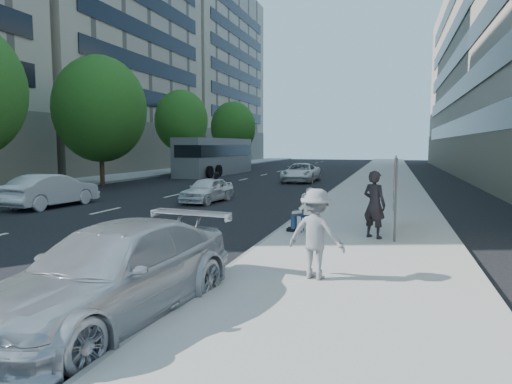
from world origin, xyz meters
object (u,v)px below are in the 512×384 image
(pedestrian_woman, at_px, (374,204))
(white_sedan_far, at_px, (301,173))
(bus, at_px, (216,157))
(white_sedan_mid, at_px, (52,190))
(jogger, at_px, (316,234))
(protest_banner, at_px, (395,189))
(seated_protester, at_px, (305,207))
(white_sedan_near, at_px, (207,190))
(motorcycle, at_px, (217,188))
(parked_sedan, at_px, (113,273))

(pedestrian_woman, distance_m, white_sedan_far, 21.03)
(bus, bearing_deg, white_sedan_mid, -83.77)
(jogger, bearing_deg, white_sedan_far, -67.12)
(pedestrian_woman, xyz_separation_m, protest_banner, (0.53, 1.12, 0.33))
(pedestrian_woman, bearing_deg, seated_protester, 22.11)
(jogger, distance_m, bus, 33.72)
(white_sedan_mid, distance_m, white_sedan_far, 18.25)
(seated_protester, relative_size, jogger, 0.76)
(protest_banner, relative_size, bus, 0.25)
(protest_banner, distance_m, white_sedan_far, 20.13)
(seated_protester, bearing_deg, white_sedan_far, 101.39)
(protest_banner, height_order, bus, bus)
(white_sedan_near, bearing_deg, jogger, -52.29)
(seated_protester, height_order, motorcycle, seated_protester)
(jogger, bearing_deg, white_sedan_near, -47.18)
(jogger, relative_size, white_sedan_near, 0.50)
(parked_sedan, height_order, bus, bus)
(white_sedan_near, distance_m, bus, 20.58)
(white_sedan_mid, xyz_separation_m, motorcycle, (6.21, 3.87, -0.08))
(bus, bearing_deg, motorcycle, -65.28)
(protest_banner, relative_size, white_sedan_near, 0.89)
(white_sedan_near, bearing_deg, motorcycle, 59.45)
(motorcycle, xyz_separation_m, bus, (-7.53, 18.80, 1.00))
(jogger, height_order, pedestrian_woman, pedestrian_woman)
(seated_protester, bearing_deg, white_sedan_mid, 164.30)
(white_sedan_near, height_order, bus, bus)
(pedestrian_woman, relative_size, parked_sedan, 0.37)
(motorcycle, bearing_deg, white_sedan_far, 85.01)
(seated_protester, xyz_separation_m, white_sedan_mid, (-11.80, 3.32, -0.16))
(white_sedan_far, bearing_deg, seated_protester, -77.71)
(seated_protester, distance_m, protest_banner, 2.66)
(pedestrian_woman, height_order, parked_sedan, pedestrian_woman)
(white_sedan_near, relative_size, white_sedan_mid, 0.79)
(white_sedan_far, bearing_deg, jogger, -77.41)
(protest_banner, distance_m, motorcycle, 10.35)
(white_sedan_near, distance_m, white_sedan_mid, 6.80)
(pedestrian_woman, xyz_separation_m, bus, (-15.09, 26.34, 0.56))
(white_sedan_near, height_order, motorcycle, motorcycle)
(pedestrian_woman, bearing_deg, protest_banner, -82.72)
(seated_protester, distance_m, white_sedan_mid, 12.26)
(pedestrian_woman, relative_size, bus, 0.15)
(protest_banner, xyz_separation_m, motorcycle, (-8.08, 6.42, -0.76))
(white_sedan_far, bearing_deg, pedestrian_woman, -72.64)
(jogger, distance_m, protest_banner, 5.57)
(protest_banner, distance_m, white_sedan_mid, 14.53)
(pedestrian_woman, xyz_separation_m, motorcycle, (-7.55, 7.54, -0.44))
(jogger, relative_size, motorcycle, 0.84)
(seated_protester, xyz_separation_m, protest_banner, (2.49, 0.77, 0.53))
(seated_protester, xyz_separation_m, white_sedan_near, (-5.92, 6.74, -0.28))
(pedestrian_woman, distance_m, white_sedan_near, 10.62)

